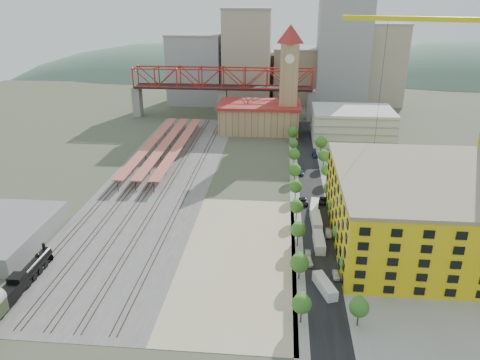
# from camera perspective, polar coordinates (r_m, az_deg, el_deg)

# --- Properties ---
(ground) EXTENTS (400.00, 400.00, 0.00)m
(ground) POSITION_cam_1_polar(r_m,az_deg,el_deg) (144.48, 2.60, -2.93)
(ground) COLOR #474C38
(ground) RESTS_ON ground
(ballast_strip) EXTENTS (36.00, 165.00, 0.06)m
(ballast_strip) POSITION_cam_1_polar(r_m,az_deg,el_deg) (165.66, -9.63, 0.13)
(ballast_strip) COLOR #605E59
(ballast_strip) RESTS_ON ground
(dirt_lot) EXTENTS (28.00, 67.00, 0.06)m
(dirt_lot) POSITION_cam_1_polar(r_m,az_deg,el_deg) (116.92, -0.15, -9.33)
(dirt_lot) COLOR tan
(dirt_lot) RESTS_ON ground
(street_asphalt) EXTENTS (12.00, 170.00, 0.06)m
(street_asphalt) POSITION_cam_1_polar(r_m,az_deg,el_deg) (158.45, 8.65, -0.83)
(street_asphalt) COLOR black
(street_asphalt) RESTS_ON ground
(sidewalk_west) EXTENTS (3.00, 170.00, 0.04)m
(sidewalk_west) POSITION_cam_1_polar(r_m,az_deg,el_deg) (158.18, 6.66, -0.77)
(sidewalk_west) COLOR gray
(sidewalk_west) RESTS_ON ground
(sidewalk_east) EXTENTS (3.00, 170.00, 0.04)m
(sidewalk_east) POSITION_cam_1_polar(r_m,az_deg,el_deg) (158.92, 10.63, -0.90)
(sidewalk_east) COLOR gray
(sidewalk_east) RESTS_ON ground
(construction_pad) EXTENTS (50.00, 90.00, 0.06)m
(construction_pad) POSITION_cam_1_polar(r_m,az_deg,el_deg) (132.56, 22.12, -7.08)
(construction_pad) COLOR gray
(construction_pad) RESTS_ON ground
(rail_tracks) EXTENTS (26.56, 160.00, 0.18)m
(rail_tracks) POSITION_cam_1_polar(r_m,az_deg,el_deg) (166.07, -10.24, 0.19)
(rail_tracks) COLOR #382B23
(rail_tracks) RESTS_ON ground
(platform_canopies) EXTENTS (16.00, 80.00, 4.12)m
(platform_canopies) POSITION_cam_1_polar(r_m,az_deg,el_deg) (190.63, -9.14, 4.36)
(platform_canopies) COLOR #CE584F
(platform_canopies) RESTS_ON ground
(station_hall) EXTENTS (38.00, 24.00, 13.10)m
(station_hall) POSITION_cam_1_polar(r_m,az_deg,el_deg) (219.98, 2.37, 7.71)
(station_hall) COLOR tan
(station_hall) RESTS_ON ground
(clock_tower) EXTENTS (12.00, 12.00, 52.00)m
(clock_tower) POSITION_cam_1_polar(r_m,az_deg,el_deg) (213.41, 6.01, 13.21)
(clock_tower) COLOR tan
(clock_tower) RESTS_ON ground
(parking_garage) EXTENTS (34.00, 26.00, 14.00)m
(parking_garage) POSITION_cam_1_polar(r_m,az_deg,el_deg) (210.28, 13.49, 6.54)
(parking_garage) COLOR silver
(parking_garage) RESTS_ON ground
(truss_bridge) EXTENTS (94.00, 9.60, 25.60)m
(truss_bridge) POSITION_cam_1_polar(r_m,az_deg,el_deg) (241.58, -2.14, 11.96)
(truss_bridge) COLOR gray
(truss_bridge) RESTS_ON ground
(construction_building) EXTENTS (44.60, 50.60, 18.80)m
(construction_building) POSITION_cam_1_polar(r_m,az_deg,el_deg) (127.64, 21.43, -3.38)
(construction_building) COLOR yellow
(construction_building) RESTS_ON ground
(warehouse) EXTENTS (22.00, 32.00, 5.00)m
(warehouse) POSITION_cam_1_polar(r_m,az_deg,el_deg) (136.69, -27.09, -5.88)
(warehouse) COLOR gray
(warehouse) RESTS_ON ground
(street_trees) EXTENTS (15.40, 124.40, 8.00)m
(street_trees) POSITION_cam_1_polar(r_m,az_deg,el_deg) (149.30, 8.84, -2.33)
(street_trees) COLOR #245E1C
(street_trees) RESTS_ON ground
(skyline) EXTENTS (133.00, 46.00, 60.00)m
(skyline) POSITION_cam_1_polar(r_m,az_deg,el_deg) (275.91, 5.77, 13.95)
(skyline) COLOR #9EA0A3
(skyline) RESTS_ON ground
(distant_hills) EXTENTS (647.00, 264.00, 227.00)m
(distant_hills) POSITION_cam_1_polar(r_m,az_deg,el_deg) (417.29, 10.39, 1.94)
(distant_hills) COLOR #4C6B59
(distant_hills) RESTS_ON ground
(locomotive) EXTENTS (2.98, 22.98, 5.74)m
(locomotive) POSITION_cam_1_polar(r_m,az_deg,el_deg) (116.24, -24.59, -10.56)
(locomotive) COLOR black
(locomotive) RESTS_ON ground
(tower_crane) EXTENTS (56.88, 19.05, 62.79)m
(tower_crane) POSITION_cam_1_polar(r_m,az_deg,el_deg) (150.05, 27.18, 11.17)
(tower_crane) COLOR #CFC40D
(tower_crane) RESTS_ON ground
(site_trailer_a) EXTENTS (5.14, 9.22, 2.45)m
(site_trailer_a) POSITION_cam_1_polar(r_m,az_deg,el_deg) (106.05, 10.29, -12.59)
(site_trailer_a) COLOR silver
(site_trailer_a) RESTS_ON ground
(site_trailer_b) EXTENTS (2.79, 9.65, 2.62)m
(site_trailer_b) POSITION_cam_1_polar(r_m,az_deg,el_deg) (122.26, 9.61, -7.47)
(site_trailer_b) COLOR silver
(site_trailer_b) RESTS_ON ground
(site_trailer_c) EXTENTS (2.88, 9.74, 2.64)m
(site_trailer_c) POSITION_cam_1_polar(r_m,az_deg,el_deg) (132.74, 9.27, -4.95)
(site_trailer_c) COLOR silver
(site_trailer_c) RESTS_ON ground
(site_trailer_d) EXTENTS (3.32, 9.02, 2.41)m
(site_trailer_d) POSITION_cam_1_polar(r_m,az_deg,el_deg) (141.25, 9.04, -3.26)
(site_trailer_d) COLOR silver
(site_trailer_d) RESTS_ON ground
(car_0) EXTENTS (2.39, 4.76, 1.56)m
(car_0) POSITION_cam_1_polar(r_m,az_deg,el_deg) (114.95, 8.36, -9.75)
(car_0) COLOR white
(car_0) RESTS_ON ground
(car_1) EXTENTS (1.39, 3.94, 1.30)m
(car_1) POSITION_cam_1_polar(r_m,az_deg,el_deg) (117.91, 8.28, -8.94)
(car_1) COLOR gray
(car_1) RESTS_ON ground
(car_2) EXTENTS (2.98, 5.61, 1.50)m
(car_2) POSITION_cam_1_polar(r_m,az_deg,el_deg) (145.27, 7.76, -2.65)
(car_2) COLOR black
(car_2) RESTS_ON ground
(car_3) EXTENTS (2.32, 4.95, 1.40)m
(car_3) POSITION_cam_1_polar(r_m,az_deg,el_deg) (168.50, 7.46, 0.89)
(car_3) COLOR navy
(car_3) RESTS_ON ground
(car_4) EXTENTS (1.66, 3.94, 1.33)m
(car_4) POSITION_cam_1_polar(r_m,az_deg,el_deg) (111.10, 11.63, -11.29)
(car_4) COLOR white
(car_4) RESTS_ON ground
(car_5) EXTENTS (2.08, 4.93, 1.58)m
(car_5) POSITION_cam_1_polar(r_m,az_deg,el_deg) (128.07, 10.76, -6.38)
(car_5) COLOR gray
(car_5) RESTS_ON ground
(car_6) EXTENTS (3.11, 5.35, 1.40)m
(car_6) POSITION_cam_1_polar(r_m,az_deg,el_deg) (147.00, 10.07, -2.51)
(car_6) COLOR black
(car_6) RESTS_ON ground
(car_7) EXTENTS (2.27, 4.95, 1.40)m
(car_7) POSITION_cam_1_polar(r_m,az_deg,el_deg) (187.55, 9.11, 3.00)
(car_7) COLOR #1A204E
(car_7) RESTS_ON ground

